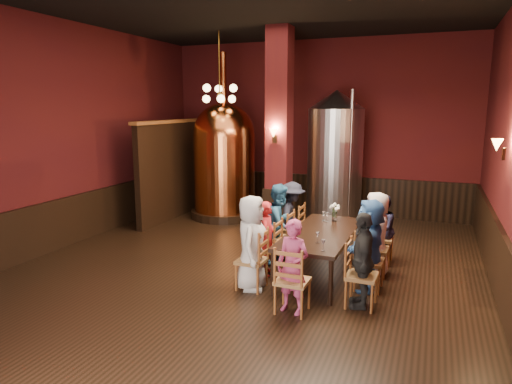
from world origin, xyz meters
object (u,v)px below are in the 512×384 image
at_px(dining_table, 321,235).
at_px(steel_vessel, 335,157).
at_px(person_1, 267,238).
at_px(rose_vase, 335,209).
at_px(person_0, 251,243).
at_px(person_2, 280,224).
at_px(copper_kettle, 224,159).

bearing_deg(dining_table, steel_vessel, 99.79).
distance_m(person_1, steel_vessel, 4.08).
height_order(dining_table, rose_vase, rose_vase).
distance_m(dining_table, rose_vase, 0.86).
height_order(person_0, person_2, person_0).
distance_m(person_0, rose_vase, 2.02).
xyz_separation_m(person_1, steel_vessel, (0.30, 3.96, 0.96)).
xyz_separation_m(person_2, rose_vase, (0.89, 0.46, 0.24)).
height_order(person_0, copper_kettle, copper_kettle).
relative_size(dining_table, rose_vase, 7.29).
bearing_deg(person_0, steel_vessel, -15.61).
height_order(dining_table, copper_kettle, copper_kettle).
relative_size(steel_vessel, rose_vase, 9.62).
distance_m(person_1, person_2, 0.67).
distance_m(steel_vessel, rose_vase, 2.97).
bearing_deg(steel_vessel, person_0, -93.87).
xyz_separation_m(person_0, person_1, (0.01, 0.67, -0.11)).
distance_m(person_2, steel_vessel, 3.42).
xyz_separation_m(dining_table, person_2, (-0.84, 0.35, 0.04)).
relative_size(person_0, person_2, 1.02).
distance_m(dining_table, person_0, 1.31).
xyz_separation_m(steel_vessel, rose_vase, (0.60, -2.84, -0.63)).
relative_size(dining_table, steel_vessel, 0.76).
xyz_separation_m(dining_table, person_1, (-0.86, -0.31, -0.05)).
bearing_deg(rose_vase, person_0, -117.10).
bearing_deg(copper_kettle, steel_vessel, 10.83).
bearing_deg(person_2, copper_kettle, 47.97).
distance_m(person_0, steel_vessel, 4.71).
bearing_deg(person_0, rose_vase, -38.84).
bearing_deg(dining_table, person_1, -158.78).
bearing_deg(copper_kettle, person_0, -59.77).
xyz_separation_m(person_0, copper_kettle, (-2.39, 4.11, 0.75)).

